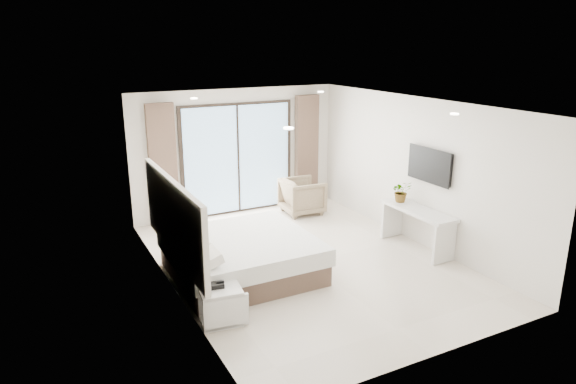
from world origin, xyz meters
The scene contains 8 objects.
ground centered at (0.00, 0.00, 0.00)m, with size 6.20×6.20×0.00m, color beige.
room_shell centered at (-0.20, 0.75, 1.58)m, with size 4.62×6.22×2.72m.
bed centered at (-1.20, 0.05, 0.32)m, with size 2.22×2.12×0.76m.
nightstand centered at (-2.00, -1.18, 0.25)m, with size 0.61×0.53×0.50m.
phone centered at (-2.03, -1.13, 0.53)m, with size 0.19×0.14×0.06m, color black.
console_desk centered at (2.04, -0.41, 0.56)m, with size 0.49×1.56×0.77m.
plant centered at (2.04, 0.07, 0.93)m, with size 0.36×0.40×0.31m, color #33662D.
armchair centered at (1.20, 2.33, 0.42)m, with size 0.82×0.77×0.84m, color #857157.
Camera 1 is at (-4.04, -7.05, 3.66)m, focal length 32.00 mm.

